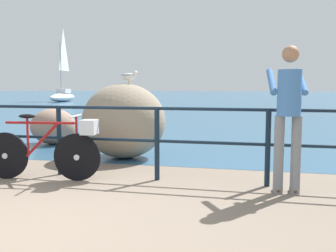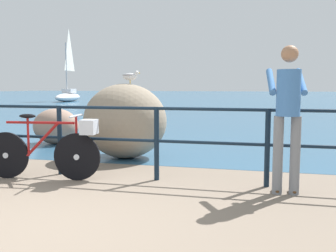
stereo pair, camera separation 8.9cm
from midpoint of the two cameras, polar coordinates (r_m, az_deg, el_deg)
The scene contains 9 objects.
ground_plane at distance 23.13m, azimuth 7.80°, elevation 2.55°, with size 120.00×120.00×0.10m, color #756656.
sea_surface at distance 51.03m, azimuth 10.71°, elevation 4.40°, with size 120.00×90.00×0.01m, color #2D5675.
promenade_railing at distance 5.53m, azimuth -9.58°, elevation -1.04°, with size 7.50×0.07×1.02m.
bicycle at distance 5.56m, azimuth -17.45°, elevation -3.00°, with size 1.69×0.48×0.92m.
person_at_railing at distance 4.80m, azimuth 16.97°, elevation 1.97°, with size 0.48×0.65×1.78m.
breakwater_boulder_main at distance 6.98m, azimuth -6.96°, elevation 0.73°, with size 1.52×1.34×1.35m.
breakwater_boulder_left at distance 9.02m, azimuth -16.97°, elevation -0.05°, with size 1.04×0.88×0.80m.
seagull at distance 6.99m, azimuth -6.19°, elevation 7.42°, with size 0.34×0.17×0.23m.
sailboat at distance 33.59m, azimuth -15.47°, elevation 4.74°, with size 1.79×4.52×6.16m.
Camera 1 is at (2.08, -3.00, 1.31)m, focal length 40.97 mm.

